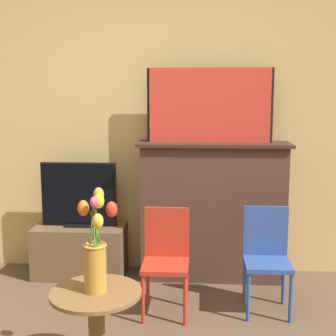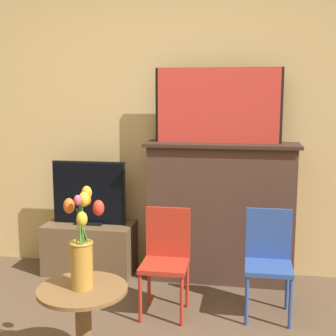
% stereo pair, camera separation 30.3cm
% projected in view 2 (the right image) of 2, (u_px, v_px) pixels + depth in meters
% --- Properties ---
extents(wall_back, '(8.00, 0.06, 2.70)m').
position_uv_depth(wall_back, '(162.00, 108.00, 3.81)').
color(wall_back, tan).
rests_on(wall_back, ground).
extents(fireplace_mantel, '(1.18, 0.37, 1.09)m').
position_uv_depth(fireplace_mantel, '(221.00, 210.00, 3.67)').
color(fireplace_mantel, '#4C3328').
rests_on(fireplace_mantel, ground).
extents(painting, '(0.97, 0.03, 0.57)m').
position_uv_depth(painting, '(218.00, 105.00, 3.55)').
color(painting, black).
rests_on(painting, fireplace_mantel).
extents(tv_stand, '(0.72, 0.37, 0.41)m').
position_uv_depth(tv_stand, '(90.00, 248.00, 3.86)').
color(tv_stand, brown).
rests_on(tv_stand, ground).
extents(tv_monitor, '(0.61, 0.12, 0.51)m').
position_uv_depth(tv_monitor, '(89.00, 194.00, 3.79)').
color(tv_monitor, black).
rests_on(tv_monitor, tv_stand).
extents(chair_red, '(0.30, 0.30, 0.70)m').
position_uv_depth(chair_red, '(166.00, 255.00, 3.13)').
color(chair_red, '#B22D1E').
rests_on(chair_red, ground).
extents(chair_blue, '(0.30, 0.30, 0.70)m').
position_uv_depth(chair_blue, '(268.00, 256.00, 3.09)').
color(chair_blue, '#2D4C99').
rests_on(chair_blue, ground).
extents(side_table, '(0.47, 0.47, 0.47)m').
position_uv_depth(side_table, '(83.00, 317.00, 2.44)').
color(side_table, brown).
rests_on(side_table, ground).
extents(vase_tulips, '(0.18, 0.21, 0.52)m').
position_uv_depth(vase_tulips, '(82.00, 247.00, 2.37)').
color(vase_tulips, '#B78433').
rests_on(vase_tulips, side_table).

